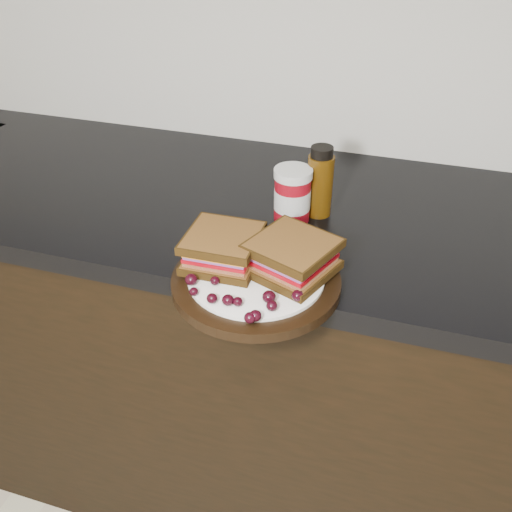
% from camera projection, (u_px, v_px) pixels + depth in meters
% --- Properties ---
extents(base_cabinets, '(3.96, 0.58, 0.86)m').
position_uv_depth(base_cabinets, '(266.00, 365.00, 1.45)').
color(base_cabinets, black).
rests_on(base_cabinets, ground_plane).
extents(countertop, '(3.98, 0.60, 0.04)m').
position_uv_depth(countertop, '(268.00, 211.00, 1.19)').
color(countertop, black).
rests_on(countertop, base_cabinets).
extents(plate, '(0.28, 0.28, 0.02)m').
position_uv_depth(plate, '(256.00, 281.00, 0.94)').
color(plate, black).
rests_on(plate, countertop).
extents(sandwich_left, '(0.12, 0.12, 0.05)m').
position_uv_depth(sandwich_left, '(223.00, 248.00, 0.95)').
color(sandwich_left, brown).
rests_on(sandwich_left, plate).
extents(sandwich_right, '(0.16, 0.16, 0.06)m').
position_uv_depth(sandwich_right, '(292.00, 257.00, 0.93)').
color(sandwich_right, brown).
rests_on(sandwich_right, plate).
extents(grape_0, '(0.02, 0.02, 0.02)m').
position_uv_depth(grape_0, '(191.00, 280.00, 0.91)').
color(grape_0, black).
rests_on(grape_0, plate).
extents(grape_1, '(0.02, 0.02, 0.01)m').
position_uv_depth(grape_1, '(215.00, 281.00, 0.91)').
color(grape_1, black).
rests_on(grape_1, plate).
extents(grape_2, '(0.01, 0.01, 0.01)m').
position_uv_depth(grape_2, '(194.00, 292.00, 0.88)').
color(grape_2, black).
rests_on(grape_2, plate).
extents(grape_3, '(0.02, 0.02, 0.02)m').
position_uv_depth(grape_3, '(212.00, 298.00, 0.87)').
color(grape_3, black).
rests_on(grape_3, plate).
extents(grape_4, '(0.02, 0.02, 0.02)m').
position_uv_depth(grape_4, '(228.00, 300.00, 0.86)').
color(grape_4, black).
rests_on(grape_4, plate).
extents(grape_5, '(0.02, 0.02, 0.01)m').
position_uv_depth(grape_5, '(238.00, 302.00, 0.86)').
color(grape_5, black).
rests_on(grape_5, plate).
extents(grape_6, '(0.02, 0.02, 0.02)m').
position_uv_depth(grape_6, '(250.00, 318.00, 0.83)').
color(grape_6, black).
rests_on(grape_6, plate).
extents(grape_7, '(0.02, 0.02, 0.02)m').
position_uv_depth(grape_7, '(255.00, 316.00, 0.83)').
color(grape_7, black).
rests_on(grape_7, plate).
extents(grape_8, '(0.02, 0.02, 0.02)m').
position_uv_depth(grape_8, '(272.00, 306.00, 0.85)').
color(grape_8, black).
rests_on(grape_8, plate).
extents(grape_9, '(0.02, 0.02, 0.02)m').
position_uv_depth(grape_9, '(269.00, 297.00, 0.87)').
color(grape_9, black).
rests_on(grape_9, plate).
extents(grape_10, '(0.02, 0.02, 0.02)m').
position_uv_depth(grape_10, '(298.00, 296.00, 0.87)').
color(grape_10, black).
rests_on(grape_10, plate).
extents(grape_11, '(0.02, 0.02, 0.01)m').
position_uv_depth(grape_11, '(294.00, 287.00, 0.89)').
color(grape_11, black).
rests_on(grape_11, plate).
extents(grape_12, '(0.02, 0.02, 0.02)m').
position_uv_depth(grape_12, '(303.00, 285.00, 0.90)').
color(grape_12, black).
rests_on(grape_12, plate).
extents(grape_13, '(0.02, 0.02, 0.02)m').
position_uv_depth(grape_13, '(309.00, 269.00, 0.93)').
color(grape_13, black).
rests_on(grape_13, plate).
extents(grape_14, '(0.02, 0.02, 0.02)m').
position_uv_depth(grape_14, '(303.00, 262.00, 0.95)').
color(grape_14, black).
rests_on(grape_14, plate).
extents(grape_15, '(0.02, 0.02, 0.02)m').
position_uv_depth(grape_15, '(282.00, 265.00, 0.94)').
color(grape_15, black).
rests_on(grape_15, plate).
extents(grape_16, '(0.02, 0.02, 0.02)m').
position_uv_depth(grape_16, '(238.00, 251.00, 0.98)').
color(grape_16, black).
rests_on(grape_16, plate).
extents(grape_17, '(0.02, 0.02, 0.02)m').
position_uv_depth(grape_17, '(229.00, 251.00, 0.98)').
color(grape_17, black).
rests_on(grape_17, plate).
extents(grape_18, '(0.02, 0.02, 0.02)m').
position_uv_depth(grape_18, '(207.00, 258.00, 0.96)').
color(grape_18, black).
rests_on(grape_18, plate).
extents(grape_19, '(0.02, 0.02, 0.02)m').
position_uv_depth(grape_19, '(211.00, 261.00, 0.95)').
color(grape_19, black).
rests_on(grape_19, plate).
extents(grape_20, '(0.02, 0.02, 0.02)m').
position_uv_depth(grape_20, '(215.00, 269.00, 0.93)').
color(grape_20, black).
rests_on(grape_20, plate).
extents(grape_21, '(0.02, 0.02, 0.02)m').
position_uv_depth(grape_21, '(236.00, 259.00, 0.95)').
color(grape_21, black).
rests_on(grape_21, plate).
extents(grape_22, '(0.02, 0.02, 0.01)m').
position_uv_depth(grape_22, '(222.00, 258.00, 0.96)').
color(grape_22, black).
rests_on(grape_22, plate).
extents(grape_23, '(0.02, 0.02, 0.02)m').
position_uv_depth(grape_23, '(211.00, 257.00, 0.96)').
color(grape_23, black).
rests_on(grape_23, plate).
extents(condiment_jar, '(0.10, 0.10, 0.11)m').
position_uv_depth(condiment_jar, '(292.00, 195.00, 1.10)').
color(condiment_jar, maroon).
rests_on(condiment_jar, countertop).
extents(oil_bottle, '(0.06, 0.06, 0.14)m').
position_uv_depth(oil_bottle, '(320.00, 181.00, 1.11)').
color(oil_bottle, '#432806').
rests_on(oil_bottle, countertop).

